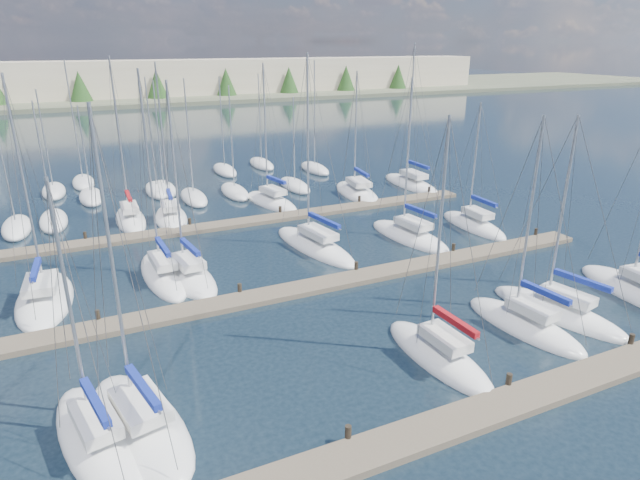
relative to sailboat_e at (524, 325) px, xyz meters
name	(u,v)px	position (x,y,z in m)	size (l,w,h in m)	color
ground	(173,159)	(-8.75, 53.28, -0.18)	(400.00, 400.00, 0.00)	#192732
dock_near	(447,425)	(-8.75, -4.71, -0.03)	(44.00, 1.93, 1.10)	#6B5E4C
dock_mid	(306,288)	(-8.75, 9.29, -0.03)	(44.00, 1.93, 1.10)	#6B5E4C
dock_far	(240,223)	(-8.75, 23.29, -0.03)	(44.00, 1.93, 1.10)	#6B5E4C
sailboat_e	(524,325)	(0.00, 0.00, 0.00)	(3.23, 7.63, 11.99)	white
sailboat_p	(271,202)	(-4.17, 28.05, 0.00)	(4.12, 8.29, 13.49)	white
sailboat_n	(131,219)	(-17.00, 28.10, 0.02)	(2.47, 7.91, 14.24)	white
sailboat_h	(45,299)	(-23.46, 14.41, -0.01)	(3.70, 8.40, 13.74)	white
sailboat_l	(409,236)	(2.34, 14.45, -0.01)	(3.78, 8.77, 12.86)	white
sailboat_j	(188,276)	(-15.05, 14.16, 0.00)	(3.65, 8.07, 13.17)	white
sailboat_m	(474,225)	(8.69, 14.40, -0.01)	(2.61, 7.69, 10.85)	white
sailboat_q	(357,193)	(4.83, 27.51, -0.02)	(4.21, 9.10, 12.64)	white
sailboat_f	(558,312)	(2.83, 0.32, 0.00)	(3.97, 8.45, 11.81)	white
sailboat_r	(411,184)	(11.71, 28.06, 0.00)	(2.87, 9.45, 15.20)	white
sailboat_d	(438,355)	(-6.02, -0.47, 0.00)	(2.61, 7.52, 12.36)	white
sailboat_b	(97,439)	(-21.47, 0.32, -0.01)	(3.99, 8.24, 11.10)	white
sailboat_k	(315,246)	(-5.29, 15.65, 0.00)	(4.13, 10.04, 14.61)	white
sailboat_i	(163,275)	(-16.50, 14.98, 0.01)	(2.78, 8.55, 13.82)	white
sailboat_o	(171,217)	(-13.75, 27.14, 0.01)	(3.36, 7.52, 13.76)	white
sailboat_c	(140,424)	(-19.83, 0.51, 0.00)	(4.63, 8.48, 13.40)	white
distant_boats	(160,189)	(-13.09, 37.04, 0.11)	(36.93, 20.75, 13.30)	#9EA0A5
shoreline	(53,70)	(-22.04, 143.05, 7.26)	(400.00, 60.00, 38.00)	#666B51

